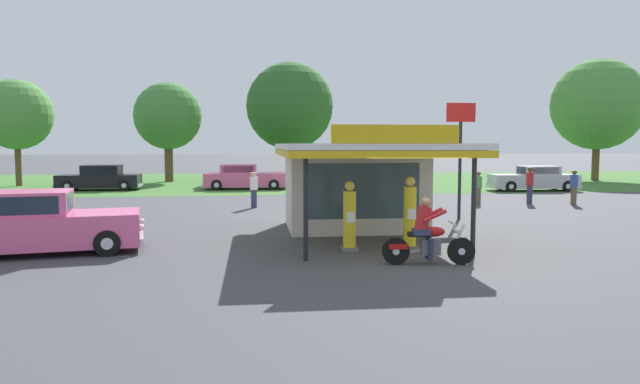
% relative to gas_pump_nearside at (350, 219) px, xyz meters
% --- Properties ---
extents(ground_plane, '(300.00, 300.00, 0.00)m').
position_rel_gas_pump_nearside_xyz_m(ground_plane, '(1.38, -1.36, -0.84)').
color(ground_plane, '#424247').
extents(grass_verge_strip, '(120.00, 24.00, 0.01)m').
position_rel_gas_pump_nearside_xyz_m(grass_verge_strip, '(1.38, 28.64, -0.84)').
color(grass_verge_strip, '#3D6B2D').
rests_on(grass_verge_strip, ground).
extents(service_station_kiosk, '(5.08, 7.50, 3.27)m').
position_rel_gas_pump_nearside_xyz_m(service_station_kiosk, '(0.82, 3.48, 0.83)').
color(service_station_kiosk, beige).
rests_on(service_station_kiosk, ground).
extents(gas_pump_nearside, '(0.44, 0.44, 1.85)m').
position_rel_gas_pump_nearside_xyz_m(gas_pump_nearside, '(0.00, 0.00, 0.00)').
color(gas_pump_nearside, slate).
rests_on(gas_pump_nearside, ground).
extents(gas_pump_offside, '(0.44, 0.44, 1.96)m').
position_rel_gas_pump_nearside_xyz_m(gas_pump_offside, '(1.63, 0.00, 0.05)').
color(gas_pump_offside, slate).
rests_on(gas_pump_offside, ground).
extents(motorcycle_with_rider, '(2.17, 0.70, 1.58)m').
position_rel_gas_pump_nearside_xyz_m(motorcycle_with_rider, '(1.50, -1.97, -0.19)').
color(motorcycle_with_rider, black).
rests_on(motorcycle_with_rider, ground).
extents(featured_classic_sedan, '(5.33, 2.74, 1.62)m').
position_rel_gas_pump_nearside_xyz_m(featured_classic_sedan, '(-8.07, 0.52, -0.09)').
color(featured_classic_sedan, '#E55993').
rests_on(featured_classic_sedan, ground).
extents(parked_car_back_row_far_right, '(5.05, 2.05, 1.55)m').
position_rel_gas_pump_nearside_xyz_m(parked_car_back_row_far_right, '(-11.88, 21.50, -0.13)').
color(parked_car_back_row_far_right, black).
rests_on(parked_car_back_row_far_right, ground).
extents(parked_car_back_row_centre_left, '(5.38, 2.13, 1.56)m').
position_rel_gas_pump_nearside_xyz_m(parked_car_back_row_centre_left, '(-3.06, 21.30, -0.12)').
color(parked_car_back_row_centre_left, '#E55993').
rests_on(parked_car_back_row_centre_left, ground).
extents(parked_car_back_row_far_left, '(5.38, 2.06, 1.50)m').
position_rel_gas_pump_nearside_xyz_m(parked_car_back_row_far_left, '(14.39, 17.96, -0.15)').
color(parked_car_back_row_far_left, '#B7B7BC').
rests_on(parked_car_back_row_far_left, ground).
extents(parked_car_second_row_spare, '(5.79, 2.94, 1.56)m').
position_rel_gas_pump_nearside_xyz_m(parked_car_second_row_spare, '(5.01, 21.37, -0.12)').
color(parked_car_second_row_spare, '#993819').
rests_on(parked_car_second_row_spare, ground).
extents(bystander_standing_back_lot, '(0.34, 0.34, 1.55)m').
position_rel_gas_pump_nearside_xyz_m(bystander_standing_back_lot, '(7.95, 10.80, -0.03)').
color(bystander_standing_back_lot, brown).
rests_on(bystander_standing_back_lot, ground).
extents(bystander_admiring_sedan, '(0.34, 0.34, 1.59)m').
position_rel_gas_pump_nearside_xyz_m(bystander_admiring_sedan, '(3.02, 9.09, -0.01)').
color(bystander_admiring_sedan, black).
rests_on(bystander_admiring_sedan, ground).
extents(bystander_strolling_foreground, '(0.38, 0.38, 1.73)m').
position_rel_gas_pump_nearside_xyz_m(bystander_strolling_foreground, '(10.47, 10.77, 0.09)').
color(bystander_strolling_foreground, '#2D3351').
rests_on(bystander_strolling_foreground, ground).
extents(bystander_leaning_by_kiosk, '(0.36, 0.36, 1.63)m').
position_rel_gas_pump_nearside_xyz_m(bystander_leaning_by_kiosk, '(12.32, 10.14, 0.03)').
color(bystander_leaning_by_kiosk, brown).
rests_on(bystander_leaning_by_kiosk, ground).
extents(bystander_chatting_near_pumps, '(0.35, 0.35, 1.59)m').
position_rel_gas_pump_nearside_xyz_m(bystander_chatting_near_pumps, '(-2.50, 10.57, 0.00)').
color(bystander_chatting_near_pumps, '#2D3351').
rests_on(bystander_chatting_near_pumps, ground).
extents(tree_oak_centre, '(6.99, 6.99, 9.38)m').
position_rel_gas_pump_nearside_xyz_m(tree_oak_centre, '(24.01, 26.87, 5.03)').
color(tree_oak_centre, brown).
rests_on(tree_oak_centre, ground).
extents(tree_oak_left, '(4.70, 4.70, 7.15)m').
position_rel_gas_pump_nearside_xyz_m(tree_oak_left, '(-18.37, 25.77, 3.85)').
color(tree_oak_left, brown).
rests_on(tree_oak_left, ground).
extents(tree_oak_distant_spare, '(4.99, 4.99, 7.42)m').
position_rel_gas_pump_nearside_xyz_m(tree_oak_distant_spare, '(-8.82, 29.16, 4.05)').
color(tree_oak_distant_spare, brown).
rests_on(tree_oak_distant_spare, ground).
extents(tree_oak_far_right, '(6.84, 6.84, 9.23)m').
position_rel_gas_pump_nearside_xyz_m(tree_oak_far_right, '(0.39, 30.47, 4.96)').
color(tree_oak_far_right, brown).
rests_on(tree_oak_far_right, ground).
extents(roadside_pole_sign, '(1.10, 0.12, 4.34)m').
position_rel_gas_pump_nearside_xyz_m(roadside_pole_sign, '(5.16, 5.81, 2.15)').
color(roadside_pole_sign, black).
rests_on(roadside_pole_sign, ground).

